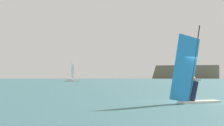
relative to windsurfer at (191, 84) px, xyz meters
The scene contains 4 objects.
ground_plane 1.60m from the windsurfer, 57.02° to the left, with size 4000.00×4000.00×0.00m, color #386066.
windsurfer is the anchor object (origin of this frame).
distant_headland 1237.30m from the windsurfer, 97.47° to the left, with size 1078.49×379.61×43.90m, color #756B56.
small_sailboat 111.50m from the windsurfer, 100.87° to the left, with size 6.48×8.58×7.95m.
Camera 1 is at (-5.00, -17.37, 1.34)m, focal length 48.51 mm.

